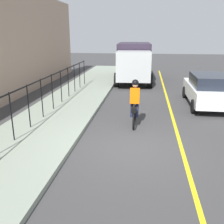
# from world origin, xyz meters

# --- Properties ---
(ground_plane) EXTENTS (80.00, 80.00, 0.00)m
(ground_plane) POSITION_xyz_m (0.00, 0.00, 0.00)
(ground_plane) COLOR #393839
(lane_line_centre) EXTENTS (36.00, 0.12, 0.01)m
(lane_line_centre) POSITION_xyz_m (0.00, -1.60, 0.00)
(lane_line_centre) COLOR yellow
(lane_line_centre) RESTS_ON ground
(sidewalk) EXTENTS (40.00, 3.20, 0.15)m
(sidewalk) POSITION_xyz_m (0.00, 3.40, 0.07)
(sidewalk) COLOR gray
(sidewalk) RESTS_ON ground
(iron_fence) EXTENTS (17.22, 0.04, 1.60)m
(iron_fence) POSITION_xyz_m (1.00, 3.80, 1.26)
(iron_fence) COLOR black
(iron_fence) RESTS_ON sidewalk
(cyclist_lead) EXTENTS (1.71, 0.36, 1.83)m
(cyclist_lead) POSITION_xyz_m (2.12, 0.00, 0.91)
(cyclist_lead) COLOR black
(cyclist_lead) RESTS_ON ground
(patrol_sedan) EXTENTS (4.40, 1.92, 1.58)m
(patrol_sedan) POSITION_xyz_m (5.54, -3.45, 0.82)
(patrol_sedan) COLOR white
(patrol_sedan) RESTS_ON ground
(box_truck_background) EXTENTS (6.81, 2.77, 2.78)m
(box_truck_background) POSITION_xyz_m (12.19, 0.58, 1.55)
(box_truck_background) COLOR #2D2434
(box_truck_background) RESTS_ON ground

